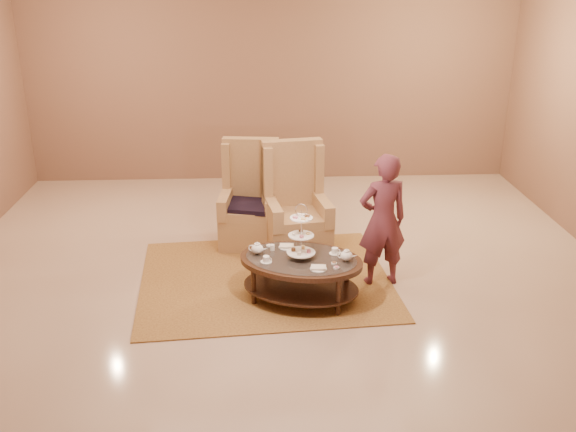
{
  "coord_description": "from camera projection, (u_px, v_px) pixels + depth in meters",
  "views": [
    {
      "loc": [
        -0.25,
        -6.58,
        3.43
      ],
      "look_at": [
        0.08,
        0.2,
        0.77
      ],
      "focal_mm": 40.0,
      "sensor_mm": 36.0,
      "label": 1
    }
  ],
  "objects": [
    {
      "name": "person",
      "position": [
        383.0,
        220.0,
        7.14
      ],
      "size": [
        0.62,
        0.47,
        1.55
      ],
      "rotation": [
        0.0,
        0.0,
        3.33
      ],
      "color": "#5C2732",
      "rests_on": "ground"
    },
    {
      "name": "ceiling",
      "position": [
        282.0,
        284.0,
        7.38
      ],
      "size": [
        8.0,
        8.0,
        0.02
      ],
      "primitive_type": "cube",
      "color": "beige",
      "rests_on": "ground"
    },
    {
      "name": "tea_table",
      "position": [
        301.0,
        266.0,
        6.91
      ],
      "size": [
        1.56,
        1.29,
        1.12
      ],
      "rotation": [
        0.0,
        0.0,
        -0.31
      ],
      "color": "black",
      "rests_on": "ground"
    },
    {
      "name": "wall_back",
      "position": [
        271.0,
        75.0,
        10.46
      ],
      "size": [
        8.0,
        0.04,
        3.5
      ],
      "primitive_type": "cube",
      "color": "#835C47",
      "rests_on": "ground"
    },
    {
      "name": "rug",
      "position": [
        265.0,
        279.0,
        7.49
      ],
      "size": [
        3.05,
        2.61,
        0.02
      ],
      "rotation": [
        0.0,
        0.0,
        0.08
      ],
      "color": "#A9813C",
      "rests_on": "ground"
    },
    {
      "name": "ground",
      "position": [
        282.0,
        284.0,
        7.38
      ],
      "size": [
        8.0,
        8.0,
        0.0
      ],
      "primitive_type": "plane",
      "color": "#C4A991",
      "rests_on": "ground"
    },
    {
      "name": "armchair_right",
      "position": [
        295.0,
        216.0,
        8.08
      ],
      "size": [
        0.87,
        0.9,
        1.41
      ],
      "rotation": [
        0.0,
        0.0,
        0.16
      ],
      "color": "#AE8352",
      "rests_on": "ground"
    },
    {
      "name": "armchair_left",
      "position": [
        250.0,
        209.0,
        8.38
      ],
      "size": [
        0.8,
        0.83,
        1.35
      ],
      "rotation": [
        0.0,
        0.0,
        -0.11
      ],
      "color": "#AE8352",
      "rests_on": "ground"
    }
  ]
}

